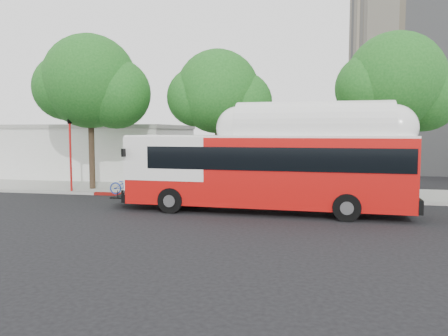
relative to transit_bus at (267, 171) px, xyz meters
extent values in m
plane|color=black|center=(-2.54, -0.30, -1.91)|extent=(120.00, 120.00, 0.00)
cube|color=gray|center=(-2.54, 6.20, -1.84)|extent=(60.00, 5.00, 0.15)
cube|color=gray|center=(-2.54, 3.60, -1.84)|extent=(60.00, 0.30, 0.15)
cube|color=maroon|center=(-5.54, 3.60, -1.83)|extent=(10.00, 0.32, 0.16)
cylinder|color=#2D2116|center=(-11.54, 5.20, 1.13)|extent=(0.36, 0.36, 6.08)
sphere|color=#175118|center=(-11.54, 5.20, 4.93)|extent=(5.80, 5.80, 5.80)
sphere|color=#175118|center=(-9.94, 5.40, 4.17)|extent=(4.35, 4.35, 4.35)
cylinder|color=#2D2116|center=(-3.54, 5.70, 0.81)|extent=(0.36, 0.36, 5.44)
sphere|color=#175118|center=(-3.54, 5.70, 4.21)|extent=(5.00, 5.00, 5.00)
sphere|color=#175118|center=(-2.16, 5.90, 3.53)|extent=(3.75, 3.75, 3.75)
cylinder|color=#2D2116|center=(6.46, 5.50, 0.97)|extent=(0.36, 0.36, 5.76)
sphere|color=#175118|center=(6.46, 5.50, 4.57)|extent=(5.40, 5.40, 5.40)
sphere|color=#175118|center=(7.95, 5.70, 3.85)|extent=(4.05, 4.05, 4.05)
cube|color=silver|center=(-16.54, 13.70, 0.09)|extent=(16.00, 10.00, 4.00)
cube|color=gray|center=(-16.54, 13.70, 2.19)|extent=(16.20, 10.20, 0.30)
cube|color=red|center=(-0.10, 0.00, 0.01)|extent=(12.93, 3.36, 3.10)
cube|color=black|center=(0.44, -0.02, 0.65)|extent=(11.66, 3.36, 1.02)
cube|color=white|center=(-0.10, 0.00, 1.61)|extent=(12.93, 3.27, 0.11)
cube|color=white|center=(2.04, -0.09, 1.88)|extent=(6.93, 2.44, 0.59)
cube|color=black|center=(-7.09, 0.32, -1.38)|extent=(0.94, 1.96, 0.06)
imported|color=#233BA1|center=(-7.09, 0.32, -0.86)|extent=(0.72, 1.86, 0.96)
cylinder|color=red|center=(-12.21, 3.84, 0.20)|extent=(0.13, 0.13, 4.22)
cube|color=black|center=(-12.21, 3.84, 2.42)|extent=(0.05, 0.42, 0.26)
camera|label=1|loc=(1.91, -20.08, 1.85)|focal=35.00mm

